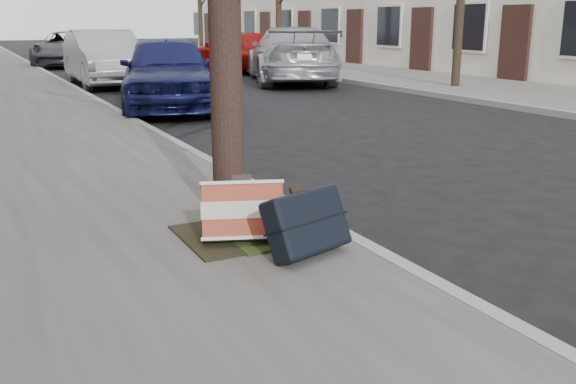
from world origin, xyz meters
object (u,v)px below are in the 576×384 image
car_near_front (167,72)px  car_near_mid (104,58)px  suitcase_navy (306,222)px  suitcase_red (243,212)px

car_near_front → car_near_mid: bearing=106.0°
suitcase_navy → car_near_mid: car_near_mid is taller
car_near_mid → car_near_front: bearing=-88.1°
suitcase_red → car_near_mid: car_near_mid is taller
car_near_front → car_near_mid: car_near_mid is taller
car_near_front → car_near_mid: 5.43m
suitcase_navy → car_near_front: car_near_front is taller
suitcase_red → suitcase_navy: 0.54m
suitcase_red → car_near_front: bearing=97.3°
suitcase_navy → car_near_front: (1.61, 8.63, 0.37)m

